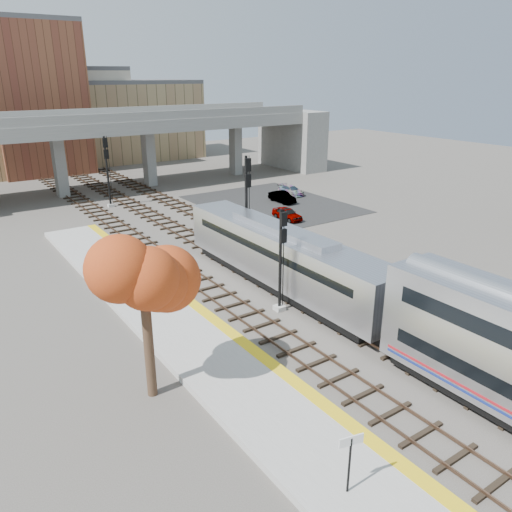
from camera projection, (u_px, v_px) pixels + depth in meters
ground at (371, 351)px, 26.02m from camera, size 160.00×160.00×0.00m
platform at (257, 395)px, 22.12m from camera, size 4.50×60.00×0.35m
yellow_strip at (290, 378)px, 23.06m from camera, size 0.70×60.00×0.01m
tracks at (252, 272)px, 36.18m from camera, size 10.70×95.00×0.25m
overpass at (132, 140)px, 61.49m from camera, size 54.00×12.00×9.50m
buildings_far at (55, 113)px, 75.55m from camera, size 43.00×21.00×20.60m
parking_lot at (272, 204)px, 55.13m from camera, size 14.00×18.00×0.04m
locomotive at (281, 256)px, 32.85m from camera, size 3.02×19.05×4.10m
signal_mast_near at (281, 264)px, 29.38m from camera, size 0.60×0.64×6.38m
signal_mast_mid at (247, 205)px, 38.87m from camera, size 0.60×0.64×7.77m
signal_mast_far at (108, 172)px, 52.69m from camera, size 0.60×0.64×7.50m
station_sign at (350, 452)px, 16.28m from camera, size 0.89×0.26×2.27m
tree at (143, 280)px, 20.58m from camera, size 3.60×3.60×7.55m
car_a at (287, 214)px, 48.96m from camera, size 1.50×3.59×1.21m
car_b at (282, 197)px, 55.54m from camera, size 1.29×3.70×1.22m
car_c at (291, 190)px, 59.08m from camera, size 1.72×3.77×1.07m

